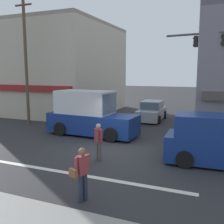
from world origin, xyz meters
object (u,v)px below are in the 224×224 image
(box_truck_approaching_near, at_px, (90,115))
(van_crossing_center, at_px, (220,142))
(pedestrian_foreground_with_bag, at_px, (82,171))
(utility_pole_near_left, at_px, (26,62))
(pedestrian_mid_crossing, at_px, (98,140))
(sedan_parked_curbside, at_px, (152,112))

(box_truck_approaching_near, relative_size, van_crossing_center, 1.22)
(pedestrian_foreground_with_bag, bearing_deg, utility_pole_near_left, 136.77)
(box_truck_approaching_near, relative_size, pedestrian_mid_crossing, 3.42)
(utility_pole_near_left, relative_size, van_crossing_center, 1.92)
(box_truck_approaching_near, xyz_separation_m, van_crossing_center, (7.50, -2.68, -0.25))
(sedan_parked_curbside, xyz_separation_m, pedestrian_mid_crossing, (0.25, -10.56, 0.24))
(pedestrian_foreground_with_bag, height_order, pedestrian_mid_crossing, same)
(pedestrian_foreground_with_bag, bearing_deg, van_crossing_center, 52.92)
(utility_pole_near_left, distance_m, pedestrian_mid_crossing, 10.68)
(van_crossing_center, distance_m, pedestrian_foreground_with_bag, 6.28)
(pedestrian_foreground_with_bag, bearing_deg, sedan_parked_curbside, 95.58)
(utility_pole_near_left, xyz_separation_m, sedan_parked_curbside, (8.17, 5.12, -3.93))
(van_crossing_center, bearing_deg, sedan_parked_curbside, 119.66)
(box_truck_approaching_near, distance_m, pedestrian_mid_crossing, 4.92)
(utility_pole_near_left, relative_size, pedestrian_foreground_with_bag, 5.38)
(pedestrian_foreground_with_bag, bearing_deg, pedestrian_mid_crossing, 107.77)
(utility_pole_near_left, xyz_separation_m, box_truck_approaching_near, (5.83, -1.27, -3.39))
(utility_pole_near_left, xyz_separation_m, van_crossing_center, (13.33, -3.96, -3.64))
(pedestrian_mid_crossing, bearing_deg, pedestrian_foreground_with_bag, -72.23)
(utility_pole_near_left, distance_m, box_truck_approaching_near, 6.86)
(sedan_parked_curbside, relative_size, van_crossing_center, 0.89)
(utility_pole_near_left, bearing_deg, sedan_parked_curbside, 32.06)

